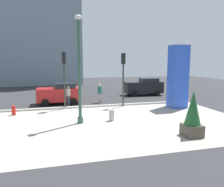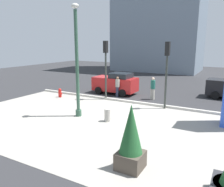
% 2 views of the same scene
% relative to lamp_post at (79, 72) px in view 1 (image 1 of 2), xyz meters
% --- Properties ---
extents(ground_plane, '(60.00, 60.00, 0.00)m').
position_rel_lamp_post_xyz_m(ground_plane, '(1.72, 5.39, -3.21)').
color(ground_plane, '#2D2D30').
extents(plaza_pavement, '(18.00, 10.00, 0.02)m').
position_rel_lamp_post_xyz_m(plaza_pavement, '(1.72, -0.61, -3.21)').
color(plaza_pavement, '#9E998E').
rests_on(plaza_pavement, ground_plane).
extents(curb_strip, '(18.00, 0.24, 0.16)m').
position_rel_lamp_post_xyz_m(curb_strip, '(1.72, 4.51, -3.13)').
color(curb_strip, '#B7B2A8').
rests_on(curb_strip, ground_plane).
extents(lamp_post, '(0.44, 0.44, 6.59)m').
position_rel_lamp_post_xyz_m(lamp_post, '(0.00, 0.00, 0.00)').
color(lamp_post, '#335642').
rests_on(lamp_post, ground_plane).
extents(art_pillar_blue, '(1.29, 1.29, 5.14)m').
position_rel_lamp_post_xyz_m(art_pillar_blue, '(8.43, 2.73, -0.64)').
color(art_pillar_blue, blue).
rests_on(art_pillar_blue, ground_plane).
extents(potted_plant_curbside, '(0.91, 0.91, 2.40)m').
position_rel_lamp_post_xyz_m(potted_plant_curbside, '(5.32, -3.96, -2.06)').
color(potted_plant_curbside, '#4C4238').
rests_on(potted_plant_curbside, ground_plane).
extents(fire_hydrant, '(0.36, 0.26, 0.75)m').
position_rel_lamp_post_xyz_m(fire_hydrant, '(-4.39, 3.27, -2.84)').
color(fire_hydrant, red).
rests_on(fire_hydrant, ground_plane).
extents(concrete_bollard, '(0.36, 0.36, 0.75)m').
position_rel_lamp_post_xyz_m(concrete_bollard, '(2.05, 0.02, -2.84)').
color(concrete_bollard, '#B2ADA3').
rests_on(concrete_bollard, ground_plane).
extents(traffic_light_corner, '(0.28, 0.42, 4.50)m').
position_rel_lamp_post_xyz_m(traffic_light_corner, '(4.16, 4.23, -0.18)').
color(traffic_light_corner, '#333833').
rests_on(traffic_light_corner, ground_plane).
extents(traffic_light_far_side, '(0.28, 0.42, 4.58)m').
position_rel_lamp_post_xyz_m(traffic_light_far_side, '(-0.68, 4.48, -0.12)').
color(traffic_light_far_side, '#333833').
rests_on(traffic_light_far_side, ground_plane).
extents(car_passing_lane, '(3.84, 2.00, 1.87)m').
position_rel_lamp_post_xyz_m(car_passing_lane, '(-1.02, 6.76, -2.28)').
color(car_passing_lane, red).
rests_on(car_passing_lane, ground_plane).
extents(car_far_lane, '(4.26, 2.09, 1.94)m').
position_rel_lamp_post_xyz_m(car_far_lane, '(8.33, 9.53, -2.24)').
color(car_far_lane, black).
rests_on(car_far_lane, ground_plane).
extents(pedestrian_by_curb, '(0.41, 0.41, 1.69)m').
position_rel_lamp_post_xyz_m(pedestrian_by_curb, '(-0.33, 5.78, -2.27)').
color(pedestrian_by_curb, '#33384C').
rests_on(pedestrian_by_curb, ground_plane).
extents(pedestrian_on_sidewalk, '(0.41, 0.41, 1.78)m').
position_rel_lamp_post_xyz_m(pedestrian_on_sidewalk, '(2.56, 6.28, -2.21)').
color(pedestrian_on_sidewalk, '#B2AD9E').
rests_on(pedestrian_on_sidewalk, ground_plane).
extents(highrise_across_street, '(13.15, 8.19, 21.95)m').
position_rel_lamp_post_xyz_m(highrise_across_street, '(-3.49, 25.71, 7.77)').
color(highrise_across_street, gray).
rests_on(highrise_across_street, ground_plane).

